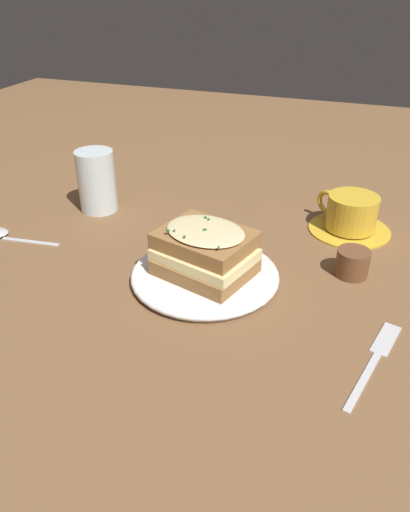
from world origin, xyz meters
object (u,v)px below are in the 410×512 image
sandwich (205,252)px  teacup_with_saucer (351,215)px  water_glass (97,181)px  condiment_pot (352,263)px  fork (378,353)px  dinner_plate (205,275)px

sandwich → teacup_with_saucer: (0.24, -0.19, -0.02)m
water_glass → condiment_pot: (-0.08, -0.49, -0.04)m
sandwich → water_glass: water_glass is taller
sandwich → teacup_with_saucer: 0.31m
water_glass → teacup_with_saucer: bearing=-81.2°
sandwich → fork: size_ratio=0.91×
dinner_plate → teacup_with_saucer: 0.31m
water_glass → fork: (-0.25, -0.54, -0.06)m
teacup_with_saucer → fork: 0.34m
sandwich → fork: bearing=-108.9°
fork → condiment_pot: 0.18m
dinner_plate → teacup_with_saucer: size_ratio=1.55×
sandwich → teacup_with_saucer: bearing=-38.7°
teacup_with_saucer → condiment_pot: size_ratio=2.87×
water_glass → sandwich: bearing=-120.8°
dinner_plate → sandwich: size_ratio=1.40×
fork → teacup_with_saucer: bearing=116.0°
dinner_plate → sandwich: 0.04m
condiment_pot → sandwich: bearing=112.7°
dinner_plate → water_glass: 0.33m
dinner_plate → water_glass: size_ratio=1.91×
dinner_plate → water_glass: water_glass is taller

